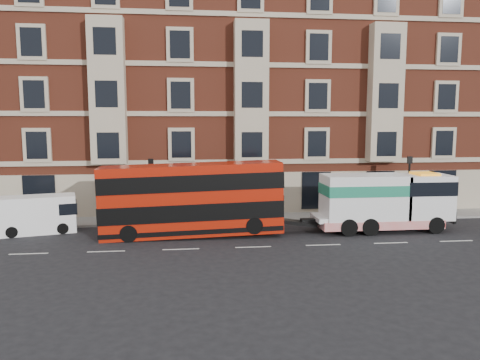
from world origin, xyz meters
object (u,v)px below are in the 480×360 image
tow_truck (383,201)px  box_van (38,215)px  double_decker_bus (192,198)px  pedestrian (9,214)px

tow_truck → box_van: bearing=175.0°
tow_truck → box_van: 21.75m
double_decker_bus → pedestrian: size_ratio=6.37×
double_decker_bus → tow_truck: bearing=0.0°
double_decker_bus → box_van: double_decker_bus is taller
tow_truck → pedestrian: (-23.84, 3.17, -0.92)m
box_van → pedestrian: bearing=135.6°
tow_truck → pedestrian: bearing=172.4°
double_decker_bus → tow_truck: 12.06m
box_van → tow_truck: bearing=-18.9°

